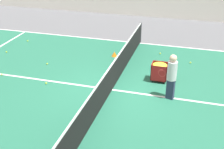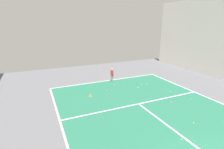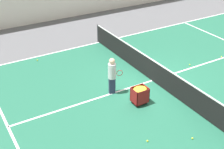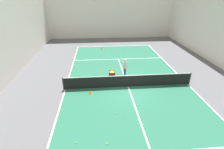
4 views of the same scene
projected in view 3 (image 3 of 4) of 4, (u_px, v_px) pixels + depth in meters
The scene contains 14 objects.
ground_plane at pixel (152, 81), 14.79m from camera, with size 38.94×38.94×0.00m, color #5B5B60.
court_playing_area at pixel (152, 81), 14.79m from camera, with size 10.56×24.69×0.00m.
line_sideline_right at pixel (99, 42), 18.75m from camera, with size 0.10×24.69×0.00m, color white.
line_service_far at pixel (8, 127), 11.78m from camera, with size 10.56×0.10×0.00m, color white.
line_centre_service at pixel (152, 81), 14.79m from camera, with size 0.10×13.58×0.00m, color white.
tennis_net at pixel (153, 70), 14.51m from camera, with size 10.86×0.10×1.09m.
coach_at_net at pixel (112, 74), 13.37m from camera, with size 0.42×0.70×1.72m.
ball_cart at pixel (140, 92), 12.88m from camera, with size 0.53×0.63×0.78m.
training_cone_2 at pixel (215, 107), 12.70m from camera, with size 0.27×0.27×0.23m, color orange.
tennis_ball_4 at pixel (147, 141), 11.04m from camera, with size 0.07×0.07×0.07m, color yellow.
tennis_ball_5 at pixel (190, 65), 16.14m from camera, with size 0.07×0.07×0.07m, color yellow.
tennis_ball_7 at pixel (222, 57), 16.95m from camera, with size 0.07×0.07×0.07m, color yellow.
tennis_ball_10 at pixel (192, 138), 11.17m from camera, with size 0.07×0.07×0.07m, color yellow.
tennis_ball_13 at pixel (37, 60), 16.60m from camera, with size 0.07×0.07×0.07m, color yellow.
Camera 3 is at (-10.01, 8.12, 7.51)m, focal length 50.00 mm.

